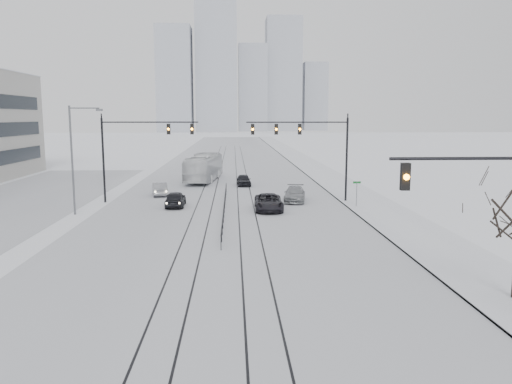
# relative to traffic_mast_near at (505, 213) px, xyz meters

# --- Properties ---
(road) EXTENTS (22.00, 260.00, 0.02)m
(road) POSITION_rel_traffic_mast_near_xyz_m (-10.79, 54.00, -4.55)
(road) COLOR silver
(road) RESTS_ON ground
(sidewalk_east) EXTENTS (5.00, 260.00, 0.16)m
(sidewalk_east) POSITION_rel_traffic_mast_near_xyz_m (2.71, 54.00, -4.48)
(sidewalk_east) COLOR silver
(sidewalk_east) RESTS_ON ground
(curb) EXTENTS (0.10, 260.00, 0.12)m
(curb) POSITION_rel_traffic_mast_near_xyz_m (0.26, 54.00, -4.50)
(curb) COLOR gray
(curb) RESTS_ON ground
(parking_strip) EXTENTS (14.00, 60.00, 0.03)m
(parking_strip) POSITION_rel_traffic_mast_near_xyz_m (-30.79, 29.00, -4.55)
(parking_strip) COLOR silver
(parking_strip) RESTS_ON ground
(tram_rails) EXTENTS (5.30, 180.00, 0.01)m
(tram_rails) POSITION_rel_traffic_mast_near_xyz_m (-10.79, 34.00, -4.54)
(tram_rails) COLOR black
(tram_rails) RESTS_ON ground
(skyline) EXTENTS (96.00, 48.00, 72.00)m
(skyline) POSITION_rel_traffic_mast_near_xyz_m (-5.77, 267.63, 26.08)
(skyline) COLOR #9CA1AC
(skyline) RESTS_ON ground
(traffic_mast_near) EXTENTS (6.10, 0.37, 7.00)m
(traffic_mast_near) POSITION_rel_traffic_mast_near_xyz_m (0.00, 0.00, 0.00)
(traffic_mast_near) COLOR black
(traffic_mast_near) RESTS_ON ground
(traffic_mast_ne) EXTENTS (9.60, 0.37, 8.00)m
(traffic_mast_ne) POSITION_rel_traffic_mast_near_xyz_m (-2.64, 29.00, 1.20)
(traffic_mast_ne) COLOR black
(traffic_mast_ne) RESTS_ON ground
(traffic_mast_nw) EXTENTS (9.10, 0.37, 8.00)m
(traffic_mast_nw) POSITION_rel_traffic_mast_near_xyz_m (-19.31, 30.00, 1.01)
(traffic_mast_nw) COLOR black
(traffic_mast_nw) RESTS_ON ground
(street_light_west) EXTENTS (2.73, 0.25, 9.00)m
(street_light_west) POSITION_rel_traffic_mast_near_xyz_m (-22.99, 24.00, 0.65)
(street_light_west) COLOR #595B60
(street_light_west) RESTS_ON ground
(median_fence) EXTENTS (0.06, 24.00, 1.00)m
(median_fence) POSITION_rel_traffic_mast_near_xyz_m (-10.79, 24.00, -4.04)
(median_fence) COLOR black
(median_fence) RESTS_ON ground
(street_sign) EXTENTS (0.70, 0.06, 2.40)m
(street_sign) POSITION_rel_traffic_mast_near_xyz_m (1.01, 26.00, -2.96)
(street_sign) COLOR #595B60
(street_sign) RESTS_ON ground
(sedan_sb_inner) EXTENTS (1.74, 4.21, 1.43)m
(sedan_sb_inner) POSITION_rel_traffic_mast_near_xyz_m (-15.28, 27.25, -3.85)
(sedan_sb_inner) COLOR black
(sedan_sb_inner) RESTS_ON ground
(sedan_sb_outer) EXTENTS (2.22, 4.30, 1.35)m
(sedan_sb_outer) POSITION_rel_traffic_mast_near_xyz_m (-17.69, 34.02, -3.89)
(sedan_sb_outer) COLOR gray
(sedan_sb_outer) RESTS_ON ground
(sedan_nb_front) EXTENTS (2.43, 5.15, 1.42)m
(sedan_nb_front) POSITION_rel_traffic_mast_near_xyz_m (-6.95, 25.08, -3.85)
(sedan_nb_front) COLOR black
(sedan_nb_front) RESTS_ON ground
(sedan_nb_right) EXTENTS (2.68, 5.07, 1.40)m
(sedan_nb_right) POSITION_rel_traffic_mast_near_xyz_m (-4.11, 29.64, -3.86)
(sedan_nb_right) COLOR gray
(sedan_nb_right) RESTS_ON ground
(sedan_nb_far) EXTENTS (1.74, 3.95, 1.32)m
(sedan_nb_far) POSITION_rel_traffic_mast_near_xyz_m (-8.79, 41.01, -3.90)
(sedan_nb_far) COLOR black
(sedan_nb_far) RESTS_ON ground
(box_truck) EXTENTS (4.41, 12.40, 3.38)m
(box_truck) POSITION_rel_traffic_mast_near_xyz_m (-13.75, 45.64, -2.87)
(box_truck) COLOR silver
(box_truck) RESTS_ON ground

